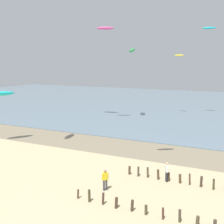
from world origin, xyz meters
TOP-DOWN VIEW (x-y plane):
  - wet_sand_strip at (0.00, 20.71)m, footprint 120.00×6.78m
  - sea at (0.00, 59.10)m, footprint 160.00×70.00m
  - groyne_mid at (4.18, 7.09)m, footprint 9.88×0.37m
  - groyne_far at (5.79, 13.17)m, footprint 11.14×0.37m
  - person_by_waterline at (4.30, 13.06)m, footprint 0.37×0.51m
  - person_right_flank at (0.38, 9.25)m, footprint 0.39×0.47m
  - kite_aloft_1 at (-11.29, 32.36)m, footprint 2.86×1.99m
  - kite_aloft_5 at (-2.18, 44.24)m, footprint 1.98×1.11m
  - kite_aloft_9 at (-17.64, 16.10)m, footprint 2.96×3.60m
  - kite_aloft_10 at (-8.52, 36.84)m, footprint 2.37×3.49m
  - kite_aloft_12 at (2.71, 45.02)m, footprint 2.46×1.10m

SIDE VIEW (x-z plane):
  - wet_sand_strip at x=0.00m, z-range 0.00..0.01m
  - sea at x=0.00m, z-range 0.00..0.10m
  - groyne_mid at x=4.18m, z-range -0.08..0.85m
  - groyne_far at x=5.79m, z-range -0.07..0.93m
  - person_by_waterline at x=4.30m, z-range 0.06..1.77m
  - person_right_flank at x=0.38m, z-range 0.06..1.77m
  - kite_aloft_9 at x=-17.64m, z-range 5.82..6.61m
  - kite_aloft_5 at x=-2.18m, z-range 11.09..11.43m
  - kite_aloft_10 at x=-8.52m, z-range 11.52..12.47m
  - kite_aloft_1 at x=-11.29m, z-range 15.01..15.62m
  - kite_aloft_12 at x=2.71m, z-range 15.77..16.16m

